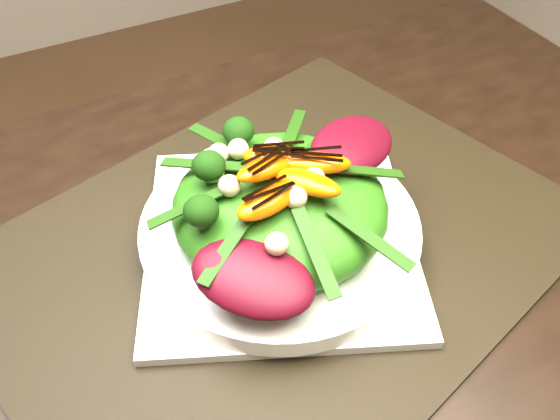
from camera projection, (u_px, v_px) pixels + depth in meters
name	position (u px, v px, depth m)	size (l,w,h in m)	color
placemat	(280.00, 244.00, 0.55)	(0.52, 0.40, 0.00)	black
plate_base	(280.00, 239.00, 0.55)	(0.24, 0.24, 0.01)	silver
salad_bowl	(280.00, 229.00, 0.54)	(0.25, 0.25, 0.02)	white
lettuce_mound	(280.00, 206.00, 0.52)	(0.19, 0.19, 0.06)	#2F6A13
radicchio_leaf	(352.00, 145.00, 0.53)	(0.10, 0.06, 0.02)	#410711
orange_segment	(267.00, 165.00, 0.49)	(0.06, 0.02, 0.02)	#E65003
broccoli_floret	(193.00, 169.00, 0.49)	(0.04, 0.04, 0.04)	black
macadamia_nut	(324.00, 189.00, 0.48)	(0.02, 0.02, 0.02)	#FAEBB0
balsamic_drizzle	(267.00, 157.00, 0.49)	(0.04, 0.00, 0.00)	black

